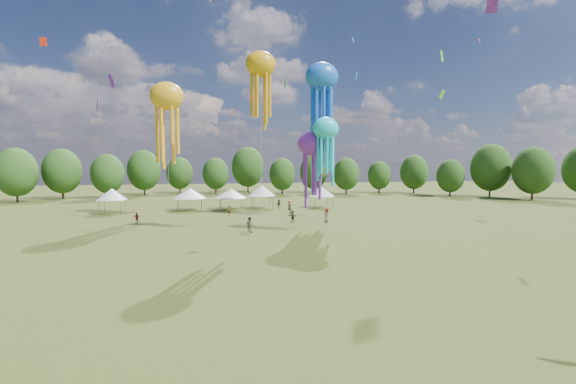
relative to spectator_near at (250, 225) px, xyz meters
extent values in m
plane|color=#384416|center=(2.25, -31.39, -0.92)|extent=(300.00, 300.00, 0.00)
imported|color=gray|center=(0.00, 0.00, 0.00)|extent=(1.13, 1.13, 1.85)
imported|color=gray|center=(9.55, 21.39, -0.14)|extent=(0.53, 0.79, 1.56)
imported|color=gray|center=(8.59, 16.42, -0.16)|extent=(0.63, 0.78, 1.53)
imported|color=gray|center=(8.11, 23.58, -0.11)|extent=(1.21, 1.04, 1.62)
imported|color=gray|center=(-14.38, 9.95, -0.15)|extent=(0.91, 0.39, 1.54)
imported|color=gray|center=(6.86, 6.91, -0.12)|extent=(1.39, 1.38, 1.60)
imported|color=gray|center=(-1.51, 15.87, -0.13)|extent=(0.68, 0.67, 1.58)
imported|color=gray|center=(11.58, 5.94, 0.03)|extent=(0.86, 1.07, 1.90)
cylinder|color=#47474C|center=(-21.86, 20.42, 0.19)|extent=(0.08, 0.08, 2.22)
cylinder|color=#47474C|center=(-21.86, 23.68, 0.19)|extent=(0.08, 0.08, 2.22)
cylinder|color=#47474C|center=(-18.60, 20.42, 0.19)|extent=(0.08, 0.08, 2.22)
cylinder|color=#47474C|center=(-18.60, 23.68, 0.19)|extent=(0.08, 0.08, 2.22)
cube|color=white|center=(-20.23, 22.05, 1.34)|extent=(3.66, 3.66, 0.10)
cone|color=white|center=(-20.23, 22.05, 2.35)|extent=(4.76, 4.76, 1.90)
cylinder|color=#47474C|center=(-9.90, 22.36, 0.11)|extent=(0.08, 0.08, 2.07)
cylinder|color=#47474C|center=(-9.90, 26.36, 0.11)|extent=(0.08, 0.08, 2.07)
cylinder|color=#47474C|center=(-5.90, 22.36, 0.11)|extent=(0.08, 0.08, 2.07)
cylinder|color=#47474C|center=(-5.90, 26.36, 0.11)|extent=(0.08, 0.08, 2.07)
cube|color=white|center=(-7.90, 24.36, 1.20)|extent=(4.40, 4.40, 0.10)
cone|color=white|center=(-7.90, 24.36, 2.13)|extent=(5.72, 5.72, 1.77)
cylinder|color=#47474C|center=(-2.60, 22.40, 0.06)|extent=(0.08, 0.08, 1.97)
cylinder|color=#47474C|center=(-2.60, 26.32, 0.06)|extent=(0.08, 0.08, 1.97)
cylinder|color=#47474C|center=(1.32, 22.40, 0.06)|extent=(0.08, 0.08, 1.97)
cylinder|color=#47474C|center=(1.32, 26.32, 0.06)|extent=(0.08, 0.08, 1.97)
cube|color=white|center=(-0.64, 24.36, 1.10)|extent=(4.32, 4.32, 0.10)
cone|color=white|center=(-0.64, 24.36, 2.00)|extent=(5.61, 5.61, 1.69)
cylinder|color=#47474C|center=(3.31, 22.73, 0.20)|extent=(0.08, 0.08, 2.25)
cylinder|color=#47474C|center=(3.31, 26.23, 0.20)|extent=(0.08, 0.08, 2.25)
cylinder|color=#47474C|center=(6.80, 22.73, 0.20)|extent=(0.08, 0.08, 2.25)
cylinder|color=#47474C|center=(6.80, 26.23, 0.20)|extent=(0.08, 0.08, 2.25)
cube|color=white|center=(5.05, 24.48, 1.38)|extent=(3.90, 3.90, 0.10)
cone|color=white|center=(5.05, 24.48, 2.39)|extent=(5.07, 5.07, 1.93)
cylinder|color=#47474C|center=(14.54, 21.60, 0.11)|extent=(0.08, 0.08, 2.07)
cylinder|color=#47474C|center=(14.54, 24.96, 0.11)|extent=(0.08, 0.08, 2.07)
cylinder|color=#47474C|center=(17.90, 21.60, 0.11)|extent=(0.08, 0.08, 2.07)
cylinder|color=#47474C|center=(17.90, 24.96, 0.11)|extent=(0.08, 0.08, 2.07)
cube|color=white|center=(16.22, 23.28, 1.19)|extent=(3.75, 3.75, 0.10)
cone|color=white|center=(16.22, 23.28, 2.13)|extent=(4.88, 4.88, 1.77)
ellipsoid|color=orange|center=(1.37, -0.46, 18.75)|extent=(3.50, 2.45, 2.98)
cylinder|color=beige|center=(1.37, -0.46, 8.91)|extent=(0.03, 0.03, 19.68)
ellipsoid|color=blue|center=(12.25, 10.73, 20.37)|extent=(5.05, 3.53, 4.29)
cylinder|color=beige|center=(12.25, 10.73, 9.72)|extent=(0.03, 0.03, 21.29)
ellipsoid|color=#1ACFE5|center=(8.80, -1.91, 11.40)|extent=(3.13, 2.19, 2.66)
cylinder|color=beige|center=(8.80, -1.91, 5.24)|extent=(0.03, 0.03, 12.32)
ellipsoid|color=#F2A619|center=(-10.81, 17.67, 17.83)|extent=(5.16, 3.61, 4.39)
cylinder|color=beige|center=(-10.81, 17.67, 8.46)|extent=(0.03, 0.03, 18.76)
ellipsoid|color=purple|center=(7.49, -0.62, 9.68)|extent=(3.42, 2.40, 2.91)
cylinder|color=beige|center=(7.49, -0.62, 4.38)|extent=(0.03, 0.03, 10.60)
cube|color=#59CD21|center=(9.66, 25.04, 22.26)|extent=(0.35, 1.86, 2.07)
cube|color=blue|center=(25.14, 30.69, 32.99)|extent=(0.88, 0.64, 1.14)
cube|color=#FD4A74|center=(1.75, 10.41, 16.56)|extent=(1.08, 0.67, 1.40)
cube|color=purple|center=(24.49, -9.29, 23.69)|extent=(1.16, 1.22, 1.33)
cube|color=#59CD21|center=(27.09, 2.99, 22.15)|extent=(1.05, 0.86, 1.56)
cube|color=purple|center=(-21.43, 29.71, 22.32)|extent=(1.56, 1.57, 2.30)
cube|color=red|center=(-23.91, 7.24, 21.95)|extent=(0.77, 0.96, 1.07)
cube|color=#59CD21|center=(43.85, 27.28, 22.02)|extent=(1.90, 1.16, 2.06)
cube|color=#1ACFE5|center=(27.06, 33.34, 26.30)|extent=(0.60, 1.55, 1.79)
cube|color=#FD4A74|center=(35.36, 5.98, 25.74)|extent=(0.57, 0.65, 0.85)
cube|color=purple|center=(-21.99, 22.30, 16.90)|extent=(0.70, 2.01, 2.38)
cube|color=red|center=(-0.52, 17.63, 15.55)|extent=(0.55, 1.26, 1.45)
cylinder|color=#38281C|center=(-44.92, 46.80, 0.76)|extent=(0.44, 0.44, 3.36)
ellipsoid|color=#264918|center=(-44.92, 46.80, 5.59)|extent=(8.40, 8.40, 10.51)
cylinder|color=#38281C|center=(-38.44, 54.11, 0.78)|extent=(0.44, 0.44, 3.41)
ellipsoid|color=#264918|center=(-38.44, 54.11, 5.68)|extent=(8.53, 8.53, 10.66)
cylinder|color=#38281C|center=(-28.35, 53.64, 0.61)|extent=(0.44, 0.44, 3.07)
ellipsoid|color=#264918|center=(-28.35, 53.64, 5.02)|extent=(7.66, 7.66, 9.58)
cylinder|color=#38281C|center=(-21.26, 61.95, 0.79)|extent=(0.44, 0.44, 3.43)
ellipsoid|color=#264918|center=(-21.26, 61.95, 5.73)|extent=(8.58, 8.58, 10.73)
cylinder|color=#38281C|center=(-12.51, 67.57, 0.55)|extent=(0.44, 0.44, 2.95)
ellipsoid|color=#264918|center=(-12.51, 67.57, 4.78)|extent=(7.37, 7.37, 9.21)
cylinder|color=#38281C|center=(-2.45, 63.67, 0.52)|extent=(0.44, 0.44, 2.89)
ellipsoid|color=#264918|center=(-2.45, 63.67, 4.68)|extent=(7.23, 7.23, 9.04)
cylinder|color=#38281C|center=(7.16, 68.10, 1.00)|extent=(0.44, 0.44, 3.84)
ellipsoid|color=#264918|center=(7.16, 68.10, 6.51)|extent=(9.60, 9.60, 11.99)
cylinder|color=#38281C|center=(15.44, 57.05, 0.50)|extent=(0.44, 0.44, 2.84)
ellipsoid|color=#264918|center=(15.44, 57.05, 4.58)|extent=(7.11, 7.11, 8.89)
cylinder|color=#38281C|center=(25.18, 59.65, 0.66)|extent=(0.44, 0.44, 3.16)
ellipsoid|color=#264918|center=(25.18, 59.65, 5.20)|extent=(7.91, 7.91, 9.88)
cylinder|color=#38281C|center=(32.94, 53.90, 0.52)|extent=(0.44, 0.44, 2.88)
ellipsoid|color=#264918|center=(32.94, 53.90, 4.66)|extent=(7.21, 7.21, 9.01)
cylinder|color=#38281C|center=(43.76, 55.86, 0.39)|extent=(0.44, 0.44, 2.63)
ellipsoid|color=#264918|center=(43.76, 55.86, 4.17)|extent=(6.57, 6.57, 8.22)
cylinder|color=#38281C|center=(52.76, 52.34, 0.64)|extent=(0.44, 0.44, 3.13)
ellipsoid|color=#264918|center=(52.76, 52.34, 5.13)|extent=(7.81, 7.81, 9.77)
cylinder|color=#38281C|center=(55.89, 40.43, 0.44)|extent=(0.44, 0.44, 2.72)
ellipsoid|color=#264918|center=(55.89, 40.43, 4.34)|extent=(6.80, 6.80, 8.50)
cylinder|color=#38281C|center=(65.21, 37.54, 0.98)|extent=(0.44, 0.44, 3.81)
ellipsoid|color=#264918|center=(65.21, 37.54, 6.46)|extent=(9.52, 9.52, 11.90)
cylinder|color=#38281C|center=(68.82, 28.41, 0.83)|extent=(0.44, 0.44, 3.51)
ellipsoid|color=#264918|center=(68.82, 28.41, 5.88)|extent=(8.78, 8.78, 10.97)
camera|label=1|loc=(-4.91, -44.30, 7.15)|focal=23.41mm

